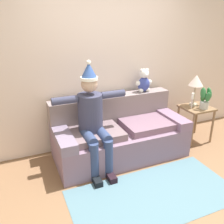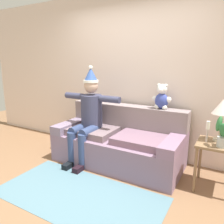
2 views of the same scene
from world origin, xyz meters
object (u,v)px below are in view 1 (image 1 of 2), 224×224
Objects in this scene: teddy_bear at (144,81)px; table_lamp at (196,82)px; side_table at (196,113)px; candle_tall at (192,99)px; potted_plant at (205,98)px; person_seated at (93,117)px; couch at (119,134)px; candle_short at (203,95)px.

table_lamp is at bearing -17.60° from teddy_bear.
teddy_bear is at bearing 162.40° from table_lamp.
side_table is 2.32× the size of candle_tall.
teddy_bear is 1.04m from potted_plant.
table_lamp is at bearing 105.64° from potted_plant.
person_seated reaches higher than side_table.
teddy_bear reaches higher than candle_tall.
side_table is 0.53m from table_lamp.
side_table is at bearing 2.60° from person_seated.
couch is 0.95m from teddy_bear.
candle_tall is 0.28m from candle_short.
potted_plant is at bearing -7.52° from couch.
candle_short is (1.54, -0.05, 0.45)m from couch.
couch reaches higher than side_table.
candle_short is at bearing 3.57° from person_seated.
table_lamp is at bearing 5.38° from person_seated.
candle_tall is 0.97× the size of candle_short.
potted_plant is at bearing -74.36° from table_lamp.
person_seated is 2.48× the size of side_table.
side_table is 0.31m from candle_tall.
table_lamp is at bearing 92.42° from side_table.
side_table is 0.31m from potted_plant.
teddy_bear is (1.03, 0.44, 0.28)m from person_seated.
side_table is at bearing 115.72° from potted_plant.
table_lamp is at bearing 40.26° from candle_tall.
couch is 1.54m from potted_plant.
teddy_bear is at bearing 25.52° from couch.
couch is at bearing 176.52° from side_table.
candle_tall is at bearing -171.54° from side_table.
person_seated is at bearing -177.85° from candle_tall.
table_lamp is at bearing 159.89° from candle_short.
side_table is at bearing -87.58° from table_lamp.
person_seated is (-0.47, -0.17, 0.43)m from couch.
person_seated is 2.01m from candle_short.
potted_plant is (1.92, -0.02, 0.02)m from person_seated.
potted_plant is (1.45, -0.19, 0.45)m from couch.
person_seated is 1.74m from candle_tall.
candle_short reaches higher than side_table.
person_seated is 1.16m from teddy_bear.
person_seated is 5.55× the size of candle_short.
person_seated is 5.74× the size of candle_tall.
table_lamp is at bearing 0.22° from couch.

